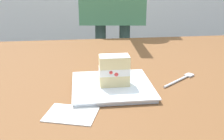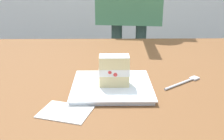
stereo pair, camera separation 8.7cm
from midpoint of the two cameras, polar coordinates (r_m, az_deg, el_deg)
The scene contains 5 objects.
patio_table at distance 1.10m, azimuth 0.59°, elevation -4.45°, with size 1.53×1.03×0.78m.
dessert_plate at distance 0.89m, azimuth -2.80°, elevation -3.46°, with size 0.25×0.25×0.02m.
cake_slice at distance 0.86m, azimuth -2.39°, elevation -0.12°, with size 0.10×0.06×0.10m.
dessert_fork at distance 0.98m, azimuth 11.57°, elevation -1.94°, with size 0.14×0.12×0.01m.
paper_napkin at distance 0.75m, azimuth -11.78°, elevation -9.03°, with size 0.16×0.14×0.00m.
Camera 1 is at (-0.17, -0.99, 1.14)m, focal length 44.14 mm.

